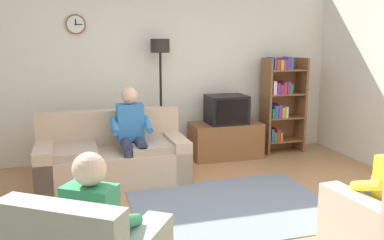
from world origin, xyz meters
TOP-DOWN VIEW (x-y plane):
  - ground_plane at (0.00, 0.00)m, footprint 12.00×12.00m
  - back_wall_assembly at (-0.00, 2.66)m, footprint 6.20×0.17m
  - couch at (-0.92, 1.62)m, footprint 1.91×0.91m
  - tv_stand at (0.90, 2.25)m, footprint 1.10×0.56m
  - tv at (0.90, 2.23)m, footprint 0.60×0.49m
  - bookshelf at (1.88, 2.32)m, footprint 0.68×0.36m
  - floor_lamp at (-0.11, 2.35)m, footprint 0.28×0.28m
  - area_rug at (0.28, 0.38)m, footprint 2.20×1.70m
  - person_on_couch at (-0.68, 1.51)m, footprint 0.52×0.54m
  - person_in_left_armchair at (-1.24, -0.90)m, footprint 0.61×0.64m

SIDE VIEW (x-z plane):
  - ground_plane at x=0.00m, z-range 0.00..0.00m
  - area_rug at x=0.28m, z-range 0.00..0.01m
  - tv_stand at x=0.90m, z-range 0.00..0.55m
  - couch at x=-0.92m, z-range -0.14..0.76m
  - person_in_left_armchair at x=-1.24m, z-range 0.04..1.16m
  - person_on_couch at x=-0.68m, z-range 0.08..1.32m
  - tv at x=0.90m, z-range 0.55..0.99m
  - bookshelf at x=1.88m, z-range 0.06..1.63m
  - back_wall_assembly at x=0.00m, z-range 0.00..2.70m
  - floor_lamp at x=-0.11m, z-range 0.53..2.38m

